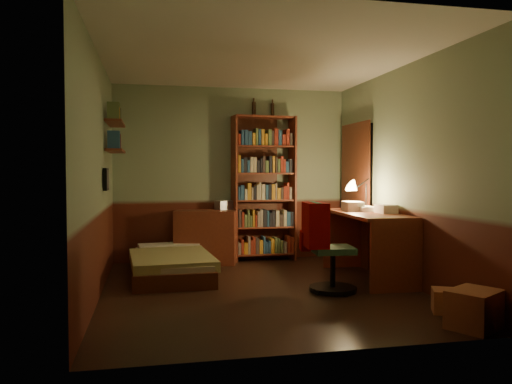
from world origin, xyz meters
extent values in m
cube|color=black|center=(0.00, 0.00, -0.01)|extent=(3.50, 4.00, 0.02)
cube|color=silver|center=(0.00, 0.00, 2.61)|extent=(3.50, 4.00, 0.02)
cube|color=gray|center=(0.00, 2.01, 1.30)|extent=(3.50, 0.02, 2.60)
cube|color=gray|center=(-1.76, 0.00, 1.30)|extent=(0.02, 4.00, 2.60)
cube|color=gray|center=(1.76, 0.00, 1.30)|extent=(0.02, 4.00, 2.60)
cube|color=gray|center=(0.00, -2.01, 1.30)|extent=(3.50, 0.02, 2.60)
cube|color=black|center=(1.72, 1.30, 1.00)|extent=(0.06, 0.90, 2.00)
cube|color=#431C0F|center=(1.69, 1.30, 1.00)|extent=(0.02, 0.98, 2.08)
cube|color=olive|center=(-0.96, 0.97, 0.26)|extent=(0.97, 1.76, 0.52)
cube|color=maroon|center=(-0.43, 1.76, 0.39)|extent=(0.96, 0.66, 0.78)
cube|color=#B2B2B7|center=(-0.14, 1.89, 0.84)|extent=(0.30, 0.27, 0.13)
cube|color=maroon|center=(0.46, 1.85, 1.08)|extent=(0.95, 0.38, 2.17)
cylinder|color=black|center=(0.33, 1.96, 2.28)|extent=(0.06, 0.06, 0.22)
cylinder|color=black|center=(0.62, 1.96, 2.27)|extent=(0.07, 0.07, 0.21)
cube|color=maroon|center=(1.44, 0.32, 0.41)|extent=(0.69, 1.57, 0.83)
cube|color=silver|center=(1.62, 0.19, 0.88)|extent=(0.20, 0.27, 0.11)
cone|color=black|center=(1.58, 0.68, 1.17)|extent=(0.22, 0.22, 0.68)
cube|color=#2D543A|center=(0.77, -0.24, 0.56)|extent=(0.61, 0.55, 1.12)
cube|color=#A70400|center=(0.49, 0.01, 1.37)|extent=(0.29, 0.45, 0.49)
cube|color=maroon|center=(-1.64, 1.10, 1.60)|extent=(0.20, 0.90, 0.03)
cube|color=maroon|center=(-1.64, 1.10, 1.95)|extent=(0.20, 0.90, 0.03)
cube|color=black|center=(-1.72, 0.60, 1.25)|extent=(0.04, 0.32, 0.26)
cube|color=#A4613E|center=(1.49, -1.73, 0.16)|extent=(0.56, 0.53, 0.33)
cube|color=#A4613E|center=(1.56, -1.26, 0.11)|extent=(0.39, 0.37, 0.22)
camera|label=1|loc=(-1.20, -5.46, 1.34)|focal=35.00mm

